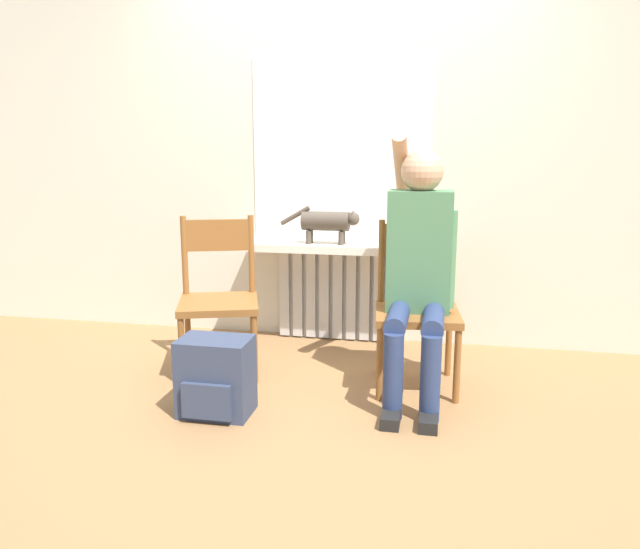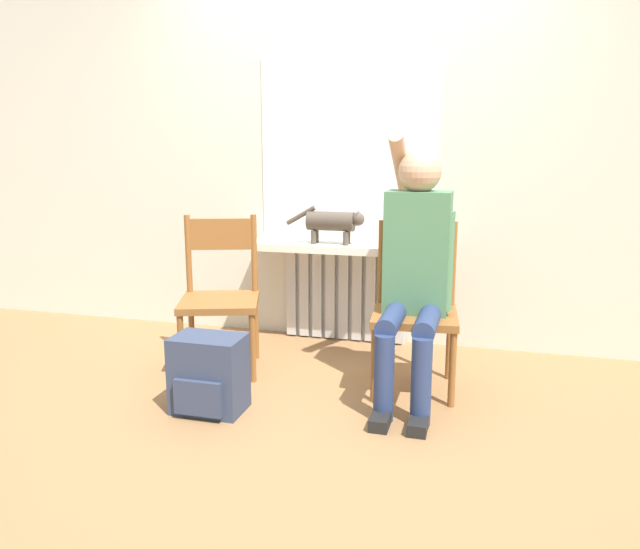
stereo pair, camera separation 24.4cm
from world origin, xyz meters
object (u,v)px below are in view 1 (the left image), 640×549
object	(u,v)px
cat	(328,222)
backpack	(216,377)
chair_right	(417,305)
person	(419,262)
chair_left	(218,295)

from	to	relation	value
cat	backpack	world-z (taller)	cat
chair_right	cat	bearing A→B (deg)	130.21
chair_right	backpack	bearing A→B (deg)	-154.10
chair_right	backpack	distance (m)	1.16
cat	backpack	bearing A→B (deg)	-106.07
person	cat	world-z (taller)	person
chair_right	person	distance (m)	0.28
person	cat	size ratio (longest dim) A/B	2.67
backpack	person	bearing A→B (deg)	27.03
chair_left	chair_right	world-z (taller)	same
chair_right	person	size ratio (longest dim) A/B	0.65
person	chair_right	bearing A→B (deg)	93.20
chair_left	backpack	distance (m)	0.68
chair_right	person	world-z (taller)	person
chair_left	backpack	world-z (taller)	chair_left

